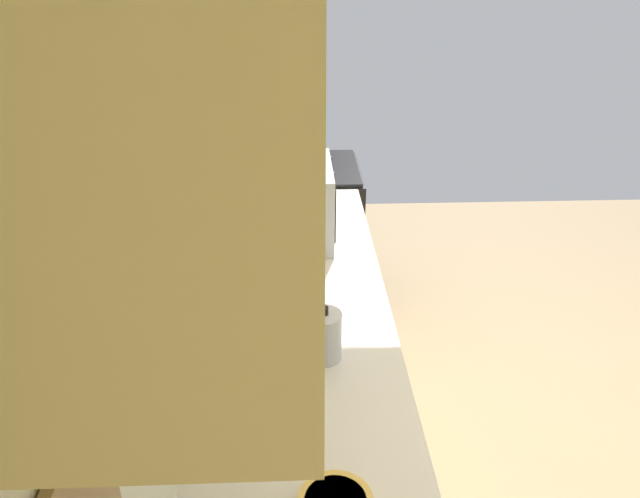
{
  "coord_description": "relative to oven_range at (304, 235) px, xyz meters",
  "views": [
    {
      "loc": [
        -1.72,
        1.1,
        2.04
      ],
      "look_at": [
        -0.4,
        1.05,
        1.37
      ],
      "focal_mm": 33.19,
      "sensor_mm": 36.0,
      "label": 1
    }
  ],
  "objects": [
    {
      "name": "ground_plane",
      "position": [
        -1.58,
        -1.07,
        -0.46
      ],
      "size": [
        6.29,
        6.29,
        0.0
      ],
      "primitive_type": "plane",
      "color": "tan"
    },
    {
      "name": "oven_range",
      "position": [
        0.0,
        0.0,
        0.0
      ],
      "size": [
        0.65,
        0.68,
        1.06
      ],
      "color": "black",
      "rests_on": "ground_plane"
    },
    {
      "name": "kettle",
      "position": [
        -1.78,
        -0.04,
        0.51
      ],
      "size": [
        0.16,
        0.11,
        0.19
      ],
      "color": "#B7BABF",
      "rests_on": "counter_run"
    },
    {
      "name": "microwave",
      "position": [
        -0.89,
        0.05,
        0.59
      ],
      "size": [
        0.46,
        0.33,
        0.34
      ],
      "color": "#B7BABF",
      "rests_on": "counter_run"
    },
    {
      "name": "counter_run",
      "position": [
        -1.93,
        0.03,
        -0.01
      ],
      "size": [
        3.22,
        0.64,
        0.88
      ],
      "color": "#F0CB7C",
      "rests_on": "ground_plane"
    },
    {
      "name": "wall_back",
      "position": [
        -1.58,
        0.4,
        0.91
      ],
      "size": [
        4.05,
        0.12,
        2.73
      ],
      "primitive_type": "cube",
      "color": "beige",
      "rests_on": "ground_plane"
    }
  ]
}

